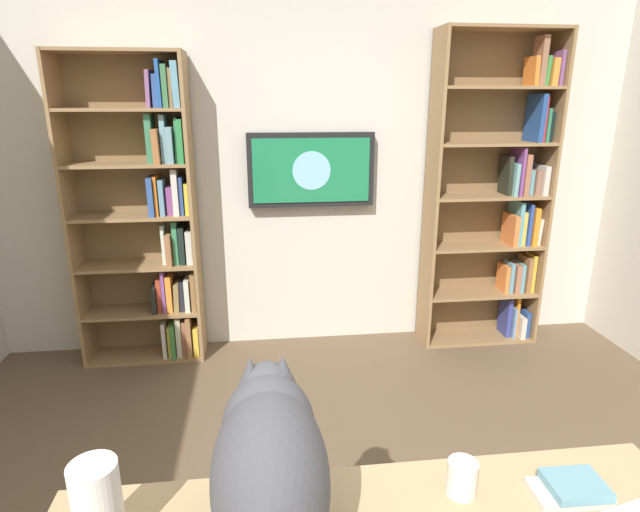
{
  "coord_description": "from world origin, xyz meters",
  "views": [
    {
      "loc": [
        0.38,
        1.32,
        1.73
      ],
      "look_at": [
        0.1,
        -1.06,
        1.0
      ],
      "focal_mm": 28.59,
      "sensor_mm": 36.0,
      "label": 1
    }
  ],
  "objects_px": {
    "bookshelf_right": "(151,220)",
    "wall_mounted_tv": "(311,170)",
    "desk_book_stack": "(572,489)",
    "bookshelf_left": "(499,199)",
    "paper_towel_roll": "(98,507)",
    "coffee_mug": "(462,478)",
    "cat": "(270,460)"
  },
  "relations": [
    {
      "from": "paper_towel_roll",
      "to": "desk_book_stack",
      "type": "distance_m",
      "value": 1.19
    },
    {
      "from": "bookshelf_left",
      "to": "coffee_mug",
      "type": "distance_m",
      "value": 2.62
    },
    {
      "from": "bookshelf_left",
      "to": "paper_towel_roll",
      "type": "distance_m",
      "value": 3.17
    },
    {
      "from": "coffee_mug",
      "to": "cat",
      "type": "bearing_deg",
      "value": 7.74
    },
    {
      "from": "wall_mounted_tv",
      "to": "paper_towel_roll",
      "type": "distance_m",
      "value": 2.62
    },
    {
      "from": "cat",
      "to": "desk_book_stack",
      "type": "xyz_separation_m",
      "value": [
        -0.79,
        -0.02,
        -0.18
      ]
    },
    {
      "from": "wall_mounted_tv",
      "to": "bookshelf_left",
      "type": "bearing_deg",
      "value": 176.44
    },
    {
      "from": "bookshelf_right",
      "to": "bookshelf_left",
      "type": "bearing_deg",
      "value": -179.89
    },
    {
      "from": "coffee_mug",
      "to": "desk_book_stack",
      "type": "height_order",
      "value": "coffee_mug"
    },
    {
      "from": "cat",
      "to": "wall_mounted_tv",
      "type": "bearing_deg",
      "value": -98.08
    },
    {
      "from": "cat",
      "to": "desk_book_stack",
      "type": "bearing_deg",
      "value": -178.34
    },
    {
      "from": "bookshelf_right",
      "to": "desk_book_stack",
      "type": "bearing_deg",
      "value": 122.53
    },
    {
      "from": "bookshelf_left",
      "to": "wall_mounted_tv",
      "type": "bearing_deg",
      "value": -3.56
    },
    {
      "from": "paper_towel_roll",
      "to": "coffee_mug",
      "type": "height_order",
      "value": "paper_towel_roll"
    },
    {
      "from": "cat",
      "to": "coffee_mug",
      "type": "distance_m",
      "value": 0.53
    },
    {
      "from": "wall_mounted_tv",
      "to": "coffee_mug",
      "type": "xyz_separation_m",
      "value": [
        -0.15,
        2.4,
        -0.5
      ]
    },
    {
      "from": "wall_mounted_tv",
      "to": "bookshelf_right",
      "type": "bearing_deg",
      "value": 4.67
    },
    {
      "from": "bookshelf_left",
      "to": "bookshelf_right",
      "type": "distance_m",
      "value": 2.4
    },
    {
      "from": "bookshelf_right",
      "to": "desk_book_stack",
      "type": "xyz_separation_m",
      "value": [
        -1.51,
        2.36,
        -0.23
      ]
    },
    {
      "from": "bookshelf_right",
      "to": "paper_towel_roll",
      "type": "distance_m",
      "value": 2.41
    },
    {
      "from": "coffee_mug",
      "to": "wall_mounted_tv",
      "type": "bearing_deg",
      "value": -86.37
    },
    {
      "from": "paper_towel_roll",
      "to": "bookshelf_right",
      "type": "bearing_deg",
      "value": -82.27
    },
    {
      "from": "cat",
      "to": "bookshelf_left",
      "type": "bearing_deg",
      "value": -125.06
    },
    {
      "from": "wall_mounted_tv",
      "to": "cat",
      "type": "height_order",
      "value": "wall_mounted_tv"
    },
    {
      "from": "wall_mounted_tv",
      "to": "coffee_mug",
      "type": "bearing_deg",
      "value": 93.63
    },
    {
      "from": "bookshelf_right",
      "to": "wall_mounted_tv",
      "type": "bearing_deg",
      "value": -175.33
    },
    {
      "from": "wall_mounted_tv",
      "to": "desk_book_stack",
      "type": "bearing_deg",
      "value": 100.15
    },
    {
      "from": "bookshelf_right",
      "to": "paper_towel_roll",
      "type": "bearing_deg",
      "value": 97.73
    },
    {
      "from": "coffee_mug",
      "to": "bookshelf_right",
      "type": "bearing_deg",
      "value": -62.21
    },
    {
      "from": "wall_mounted_tv",
      "to": "paper_towel_roll",
      "type": "bearing_deg",
      "value": 73.21
    },
    {
      "from": "bookshelf_left",
      "to": "desk_book_stack",
      "type": "xyz_separation_m",
      "value": [
        0.89,
        2.37,
        -0.31
      ]
    },
    {
      "from": "cat",
      "to": "coffee_mug",
      "type": "height_order",
      "value": "cat"
    }
  ]
}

